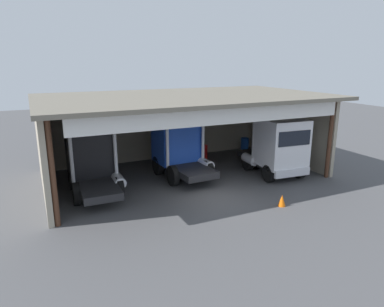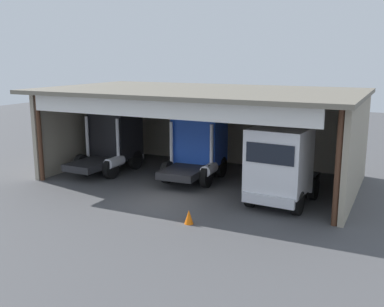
# 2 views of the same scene
# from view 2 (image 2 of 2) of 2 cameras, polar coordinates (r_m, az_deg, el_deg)

# --- Properties ---
(ground_plane) EXTENTS (80.00, 80.00, 0.00)m
(ground_plane) POSITION_cam_2_polar(r_m,az_deg,el_deg) (20.51, -3.58, -5.96)
(ground_plane) COLOR #4C4C4F
(ground_plane) RESTS_ON ground
(workshop_shed) EXTENTS (16.03, 9.48, 4.81)m
(workshop_shed) POSITION_cam_2_polar(r_m,az_deg,el_deg) (24.02, 2.03, 5.09)
(workshop_shed) COLOR #9E937F
(workshop_shed) RESTS_ON ground
(truck_black_center_bay) EXTENTS (2.54, 4.83, 3.52)m
(truck_black_center_bay) POSITION_cam_2_polar(r_m,az_deg,el_deg) (25.86, -10.07, 1.84)
(truck_black_center_bay) COLOR black
(truck_black_center_bay) RESTS_ON ground
(truck_blue_right_bay) EXTENTS (2.79, 4.59, 3.38)m
(truck_blue_right_bay) POSITION_cam_2_polar(r_m,az_deg,el_deg) (23.73, 0.75, 0.95)
(truck_blue_right_bay) COLOR #1E47B7
(truck_blue_right_bay) RESTS_ON ground
(truck_white_yard_outside) EXTENTS (2.62, 5.10, 3.56)m
(truck_white_yard_outside) POSITION_cam_2_polar(r_m,az_deg,el_deg) (19.65, 11.24, -1.51)
(truck_white_yard_outside) COLOR white
(truck_white_yard_outside) RESTS_ON ground
(oil_drum) EXTENTS (0.58, 0.58, 0.93)m
(oil_drum) POSITION_cam_2_polar(r_m,az_deg,el_deg) (25.52, 18.59, -1.87)
(oil_drum) COLOR #194CB2
(oil_drum) RESTS_ON ground
(tool_cart) EXTENTS (0.90, 0.60, 1.00)m
(tool_cart) POSITION_cam_2_polar(r_m,az_deg,el_deg) (25.59, 8.87, -1.25)
(tool_cart) COLOR red
(tool_cart) RESTS_ON ground
(traffic_cone) EXTENTS (0.36, 0.36, 0.56)m
(traffic_cone) POSITION_cam_2_polar(r_m,az_deg,el_deg) (17.58, -0.40, -8.10)
(traffic_cone) COLOR orange
(traffic_cone) RESTS_ON ground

